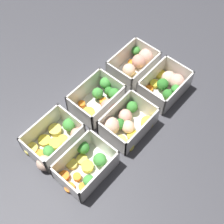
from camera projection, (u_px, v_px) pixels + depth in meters
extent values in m
plane|color=#38383D|center=(112.00, 117.00, 0.95)|extent=(4.00, 4.00, 0.00)
cube|color=silver|center=(133.00, 72.00, 1.04)|extent=(0.15, 0.11, 0.00)
cube|color=silver|center=(121.00, 57.00, 1.03)|extent=(0.15, 0.01, 0.07)
cube|color=silver|center=(146.00, 73.00, 1.00)|extent=(0.15, 0.01, 0.07)
cube|color=silver|center=(147.00, 53.00, 1.04)|extent=(0.01, 0.11, 0.07)
cube|color=silver|center=(119.00, 78.00, 0.99)|extent=(0.01, 0.11, 0.07)
cylinder|color=yellow|center=(139.00, 78.00, 1.02)|extent=(0.04, 0.04, 0.02)
sphere|color=#D19E8C|center=(146.00, 56.00, 1.04)|extent=(0.05, 0.05, 0.05)
cylinder|color=#49883F|center=(135.00, 54.00, 1.07)|extent=(0.01, 0.01, 0.01)
sphere|color=#388433|center=(136.00, 51.00, 1.06)|extent=(0.03, 0.03, 0.03)
cylinder|color=yellow|center=(147.00, 73.00, 1.03)|extent=(0.03, 0.03, 0.01)
sphere|color=beige|center=(129.00, 70.00, 1.02)|extent=(0.06, 0.06, 0.04)
cylinder|color=#DBC647|center=(124.00, 84.00, 1.01)|extent=(0.06, 0.06, 0.01)
sphere|color=tan|center=(139.00, 61.00, 1.04)|extent=(0.05, 0.05, 0.05)
cylinder|color=#519448|center=(112.00, 74.00, 1.03)|extent=(0.01, 0.01, 0.01)
sphere|color=#42933D|center=(112.00, 71.00, 1.01)|extent=(0.03, 0.03, 0.03)
cylinder|color=orange|center=(131.00, 63.00, 1.06)|extent=(0.03, 0.03, 0.01)
cube|color=silver|center=(97.00, 105.00, 0.97)|extent=(0.15, 0.11, 0.00)
cube|color=silver|center=(84.00, 90.00, 0.96)|extent=(0.15, 0.01, 0.07)
cube|color=silver|center=(109.00, 108.00, 0.92)|extent=(0.15, 0.01, 0.07)
cube|color=silver|center=(112.00, 84.00, 0.97)|extent=(0.01, 0.11, 0.07)
cube|color=silver|center=(80.00, 114.00, 0.91)|extent=(0.01, 0.11, 0.07)
cylinder|color=orange|center=(99.00, 120.00, 0.93)|extent=(0.03, 0.03, 0.01)
cylinder|color=orange|center=(82.00, 104.00, 0.96)|extent=(0.02, 0.02, 0.01)
cylinder|color=#49883F|center=(114.00, 104.00, 0.96)|extent=(0.01, 0.01, 0.01)
sphere|color=#388433|center=(114.00, 100.00, 0.95)|extent=(0.03, 0.03, 0.03)
cylinder|color=#407A37|center=(109.00, 94.00, 0.99)|extent=(0.01, 0.01, 0.01)
sphere|color=#2D7228|center=(109.00, 91.00, 0.97)|extent=(0.03, 0.03, 0.03)
cylinder|color=orange|center=(104.00, 102.00, 0.97)|extent=(0.03, 0.03, 0.01)
cylinder|color=#49883F|center=(114.00, 98.00, 0.97)|extent=(0.01, 0.01, 0.02)
sphere|color=#388433|center=(114.00, 94.00, 0.96)|extent=(0.04, 0.04, 0.04)
cylinder|color=#519448|center=(105.00, 87.00, 1.00)|extent=(0.01, 0.01, 0.02)
sphere|color=#42933D|center=(105.00, 83.00, 0.98)|extent=(0.04, 0.04, 0.04)
cylinder|color=#519448|center=(98.00, 97.00, 0.98)|extent=(0.01, 0.01, 0.01)
sphere|color=#42933D|center=(98.00, 93.00, 0.96)|extent=(0.03, 0.03, 0.03)
sphere|color=tan|center=(108.00, 106.00, 0.94)|extent=(0.05, 0.05, 0.05)
cylinder|color=yellow|center=(89.00, 113.00, 0.95)|extent=(0.05, 0.05, 0.01)
cube|color=silver|center=(55.00, 144.00, 0.90)|extent=(0.15, 0.11, 0.00)
cube|color=silver|center=(41.00, 128.00, 0.89)|extent=(0.15, 0.01, 0.07)
cube|color=silver|center=(66.00, 149.00, 0.85)|extent=(0.15, 0.01, 0.07)
cube|color=silver|center=(72.00, 121.00, 0.90)|extent=(0.01, 0.11, 0.07)
cube|color=silver|center=(34.00, 156.00, 0.84)|extent=(0.01, 0.11, 0.07)
cylinder|color=#DBC647|center=(55.00, 130.00, 0.91)|extent=(0.05, 0.05, 0.02)
cylinder|color=orange|center=(40.00, 154.00, 0.87)|extent=(0.04, 0.04, 0.01)
cylinder|color=yellow|center=(55.00, 144.00, 0.89)|extent=(0.05, 0.05, 0.02)
sphere|color=tan|center=(77.00, 134.00, 0.89)|extent=(0.05, 0.05, 0.04)
sphere|color=beige|center=(44.00, 163.00, 0.84)|extent=(0.05, 0.05, 0.04)
cylinder|color=yellow|center=(63.00, 140.00, 0.89)|extent=(0.04, 0.04, 0.02)
cylinder|color=#519448|center=(50.00, 154.00, 0.87)|extent=(0.01, 0.01, 0.01)
sphere|color=#42933D|center=(49.00, 151.00, 0.86)|extent=(0.03, 0.03, 0.03)
cylinder|color=#519448|center=(70.00, 128.00, 0.92)|extent=(0.01, 0.01, 0.01)
sphere|color=#42933D|center=(69.00, 125.00, 0.90)|extent=(0.04, 0.04, 0.04)
cylinder|color=#DBC647|center=(31.00, 149.00, 0.88)|extent=(0.05, 0.05, 0.01)
cylinder|color=yellow|center=(44.00, 141.00, 0.90)|extent=(0.04, 0.04, 0.01)
cube|color=silver|center=(163.00, 91.00, 1.00)|extent=(0.15, 0.11, 0.00)
cube|color=silver|center=(151.00, 76.00, 0.99)|extent=(0.15, 0.01, 0.07)
cube|color=silver|center=(178.00, 94.00, 0.95)|extent=(0.15, 0.01, 0.07)
cube|color=silver|center=(178.00, 71.00, 1.00)|extent=(0.01, 0.11, 0.07)
cube|color=silver|center=(150.00, 99.00, 0.94)|extent=(0.01, 0.11, 0.07)
sphere|color=beige|center=(169.00, 78.00, 1.00)|extent=(0.06, 0.06, 0.05)
sphere|color=#D19E8C|center=(176.00, 81.00, 0.99)|extent=(0.06, 0.06, 0.05)
cylinder|color=orange|center=(148.00, 89.00, 1.00)|extent=(0.04, 0.04, 0.01)
cylinder|color=orange|center=(165.00, 105.00, 0.96)|extent=(0.02, 0.02, 0.01)
cylinder|color=yellow|center=(160.00, 74.00, 1.03)|extent=(0.04, 0.04, 0.01)
cylinder|color=yellow|center=(154.00, 84.00, 1.01)|extent=(0.03, 0.03, 0.01)
cylinder|color=#49883F|center=(175.00, 93.00, 0.98)|extent=(0.01, 0.01, 0.02)
sphere|color=#388433|center=(176.00, 89.00, 0.97)|extent=(0.03, 0.03, 0.03)
cylinder|color=#407A37|center=(162.00, 88.00, 1.00)|extent=(0.01, 0.01, 0.01)
sphere|color=#2D7228|center=(163.00, 84.00, 0.98)|extent=(0.04, 0.04, 0.04)
cylinder|color=#407A37|center=(166.00, 98.00, 0.98)|extent=(0.01, 0.01, 0.01)
sphere|color=#2D7228|center=(167.00, 94.00, 0.96)|extent=(0.03, 0.03, 0.03)
cube|color=silver|center=(128.00, 128.00, 0.93)|extent=(0.15, 0.11, 0.00)
cube|color=silver|center=(115.00, 112.00, 0.92)|extent=(0.15, 0.01, 0.07)
cube|color=silver|center=(142.00, 132.00, 0.88)|extent=(0.15, 0.01, 0.07)
cube|color=silver|center=(144.00, 106.00, 0.93)|extent=(0.01, 0.11, 0.07)
cube|color=silver|center=(112.00, 139.00, 0.87)|extent=(0.01, 0.11, 0.07)
cylinder|color=yellow|center=(133.00, 136.00, 0.90)|extent=(0.04, 0.04, 0.01)
sphere|color=#D19E8C|center=(125.00, 116.00, 0.92)|extent=(0.04, 0.04, 0.04)
cylinder|color=#49883F|center=(132.00, 110.00, 0.95)|extent=(0.01, 0.01, 0.01)
sphere|color=#388433|center=(132.00, 107.00, 0.94)|extent=(0.04, 0.04, 0.04)
cylinder|color=#407A37|center=(120.00, 127.00, 0.92)|extent=(0.01, 0.01, 0.01)
sphere|color=#2D7228|center=(120.00, 124.00, 0.91)|extent=(0.03, 0.03, 0.03)
sphere|color=beige|center=(128.00, 127.00, 0.91)|extent=(0.04, 0.04, 0.04)
cylinder|color=yellow|center=(147.00, 122.00, 0.93)|extent=(0.04, 0.04, 0.01)
sphere|color=beige|center=(111.00, 126.00, 0.90)|extent=(0.06, 0.06, 0.05)
cylinder|color=#DBC647|center=(128.00, 145.00, 0.89)|extent=(0.04, 0.04, 0.01)
cylinder|color=#DBC647|center=(121.00, 140.00, 0.90)|extent=(0.03, 0.03, 0.01)
cube|color=silver|center=(87.00, 170.00, 0.86)|extent=(0.15, 0.11, 0.00)
cube|color=silver|center=(72.00, 154.00, 0.84)|extent=(0.15, 0.01, 0.07)
cube|color=silver|center=(100.00, 177.00, 0.81)|extent=(0.15, 0.01, 0.07)
cube|color=silver|center=(104.00, 147.00, 0.86)|extent=(0.01, 0.11, 0.07)
cube|color=silver|center=(66.00, 185.00, 0.80)|extent=(0.01, 0.11, 0.07)
cylinder|color=#519448|center=(100.00, 163.00, 0.86)|extent=(0.01, 0.01, 0.01)
sphere|color=#42933D|center=(100.00, 160.00, 0.84)|extent=(0.04, 0.04, 0.04)
cylinder|color=#DBC647|center=(82.00, 160.00, 0.86)|extent=(0.04, 0.04, 0.01)
cylinder|color=#DBC647|center=(72.00, 164.00, 0.86)|extent=(0.03, 0.03, 0.01)
cylinder|color=orange|center=(64.00, 176.00, 0.84)|extent=(0.04, 0.04, 0.02)
cylinder|color=orange|center=(70.00, 187.00, 0.82)|extent=(0.04, 0.04, 0.01)
cylinder|color=orange|center=(83.00, 187.00, 0.82)|extent=(0.03, 0.03, 0.01)
cylinder|color=#49883F|center=(84.00, 151.00, 0.88)|extent=(0.01, 0.01, 0.01)
sphere|color=#388433|center=(83.00, 148.00, 0.86)|extent=(0.04, 0.04, 0.04)
cylinder|color=#519448|center=(89.00, 183.00, 0.83)|extent=(0.01, 0.01, 0.01)
sphere|color=#42933D|center=(89.00, 181.00, 0.81)|extent=(0.03, 0.03, 0.03)
cylinder|color=orange|center=(77.00, 177.00, 0.83)|extent=(0.03, 0.03, 0.02)
cylinder|color=yellow|center=(87.00, 167.00, 0.85)|extent=(0.04, 0.04, 0.02)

